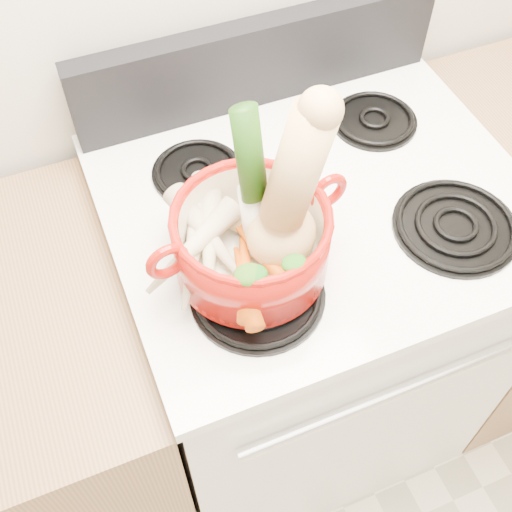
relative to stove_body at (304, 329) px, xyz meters
name	(u,v)px	position (x,y,z in m)	size (l,w,h in m)	color
stove_body	(304,329)	(0.00, 0.00, 0.00)	(0.76, 0.65, 0.92)	silver
cooktop	(319,202)	(0.00, 0.00, 0.47)	(0.78, 0.67, 0.03)	white
control_backsplash	(258,62)	(0.00, 0.30, 0.58)	(0.76, 0.05, 0.18)	black
oven_handle	(395,393)	(0.00, -0.34, 0.32)	(0.02, 0.02, 0.60)	silver
burner_front_left	(258,294)	(-0.19, -0.16, 0.50)	(0.22, 0.22, 0.02)	black
burner_front_right	(456,225)	(0.19, -0.16, 0.50)	(0.22, 0.22, 0.02)	black
burner_back_left	(197,171)	(-0.19, 0.14, 0.50)	(0.17, 0.17, 0.02)	black
burner_back_right	(374,119)	(0.19, 0.14, 0.50)	(0.17, 0.17, 0.02)	black
dutch_oven	(251,241)	(-0.18, -0.11, 0.57)	(0.25, 0.25, 0.12)	#99110A
pot_handle_left	(167,261)	(-0.32, -0.12, 0.61)	(0.07, 0.07, 0.02)	#99110A
pot_handle_right	(328,191)	(-0.04, -0.09, 0.61)	(0.07, 0.07, 0.02)	#99110A
squash	(283,194)	(-0.13, -0.12, 0.68)	(0.12, 0.12, 0.29)	tan
leek	(254,187)	(-0.17, -0.09, 0.67)	(0.04, 0.04, 0.28)	white
ginger	(247,218)	(-0.16, -0.05, 0.55)	(0.07, 0.05, 0.04)	tan
parsnip_0	(195,239)	(-0.26, -0.06, 0.56)	(0.05, 0.05, 0.25)	beige
parsnip_1	(209,239)	(-0.24, -0.07, 0.57)	(0.04, 0.04, 0.21)	beige
parsnip_2	(208,234)	(-0.24, -0.07, 0.57)	(0.05, 0.05, 0.20)	beige
parsnip_3	(192,246)	(-0.27, -0.08, 0.57)	(0.04, 0.04, 0.20)	beige
carrot_0	(245,273)	(-0.21, -0.15, 0.55)	(0.04, 0.04, 0.18)	#D7480A
carrot_1	(245,288)	(-0.22, -0.18, 0.56)	(0.03, 0.03, 0.15)	#CC5C0A
carrot_2	(267,262)	(-0.17, -0.15, 0.56)	(0.03, 0.03, 0.16)	#D0630A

